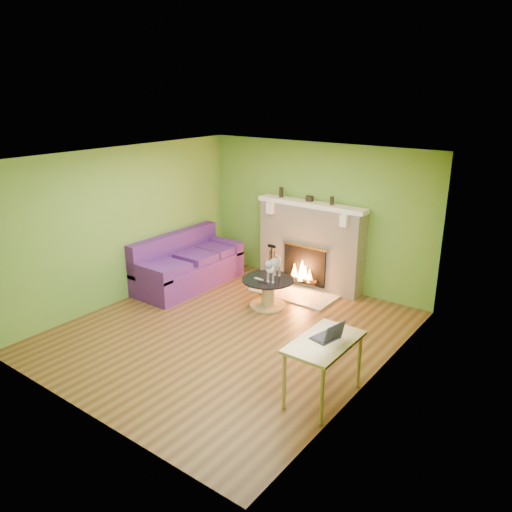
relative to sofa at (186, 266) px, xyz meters
The scene contains 22 objects.
floor 2.14m from the sofa, 28.44° to the right, with size 5.00×5.00×0.00m, color #533217.
ceiling 3.07m from the sofa, 28.44° to the right, with size 5.00×5.00×0.00m, color white.
wall_back 2.56m from the sofa, 38.84° to the left, with size 5.00×5.00×0.00m, color #5C8D2E.
wall_front 4.07m from the sofa, 62.09° to the right, with size 5.00×5.00×0.00m, color #5C8D2E.
wall_left 1.43m from the sofa, 111.39° to the right, with size 5.00×5.00×0.00m, color #5C8D2E.
wall_right 4.33m from the sofa, 13.75° to the right, with size 5.00×5.00×0.00m, color #5C8D2E.
window_frame 4.67m from the sofa, 24.94° to the right, with size 1.20×1.20×0.00m, color silver.
window_pane 4.66m from the sofa, 24.99° to the right, with size 1.06×1.06×0.00m, color white.
fireplace 2.31m from the sofa, 35.21° to the left, with size 2.10×0.46×1.58m.
hearth 2.05m from the sofa, 23.18° to the left, with size 1.50×0.75×0.03m, color beige.
mantel 2.55m from the sofa, 34.79° to the left, with size 2.10×0.28×0.08m, color silver.
sofa is the anchor object (origin of this frame).
coffee_table 1.79m from the sofa, ahead, with size 0.87×0.87×0.49m.
desk 4.15m from the sofa, 23.30° to the right, with size 0.59×1.01×0.75m.
cat 1.90m from the sofa, ahead, with size 0.24×0.66×0.41m, color #5E5E63, non-canonical shape.
remote_silver 1.69m from the sofa, ahead, with size 0.17×0.04×0.02m, color #979799.
remote_black 1.81m from the sofa, ahead, with size 0.16×0.04×0.02m, color black.
laptop 4.14m from the sofa, 22.77° to the right, with size 0.27×0.30×0.23m, color black, non-canonical shape.
fire_tools 1.58m from the sofa, 36.81° to the left, with size 0.20×0.20×0.74m, color black, non-canonical shape.
mantel_vase_left 2.21m from the sofa, 47.68° to the left, with size 0.08×0.08×0.18m, color black.
mantel_vase_right 2.90m from the sofa, 30.45° to the left, with size 0.07×0.07×0.14m, color black.
mantel_box 2.57m from the sofa, 36.21° to the left, with size 0.12×0.08×0.10m, color black.
Camera 1 is at (4.36, -5.18, 3.49)m, focal length 35.00 mm.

